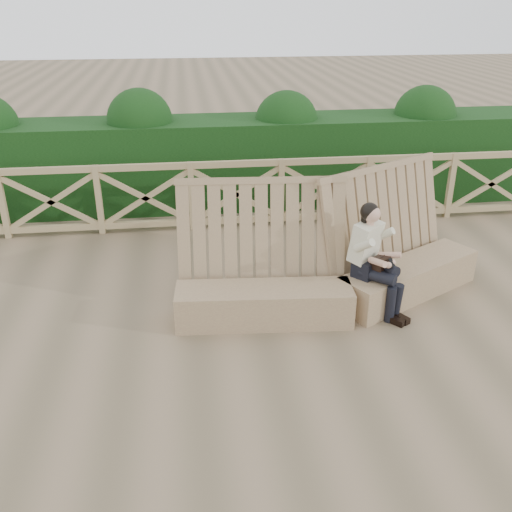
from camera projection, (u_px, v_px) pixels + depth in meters
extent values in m
plane|color=brown|center=(268.00, 347.00, 6.15)|extent=(60.00, 60.00, 0.00)
cube|color=#7F6049|center=(264.00, 304.00, 6.55)|extent=(2.04, 0.65, 0.43)
cube|color=#7F6049|center=(263.00, 249.00, 6.55)|extent=(2.04, 0.59, 1.55)
cube|color=#7F6049|center=(408.00, 279.00, 7.13)|extent=(2.00, 1.41, 0.43)
cube|color=#7F6049|center=(396.00, 229.00, 7.09)|extent=(1.97, 1.35, 1.55)
cube|color=black|center=(367.00, 267.00, 6.71)|extent=(0.41, 0.40, 0.20)
cube|color=beige|center=(366.00, 242.00, 6.60)|extent=(0.46, 0.44, 0.49)
sphere|color=tan|center=(372.00, 214.00, 6.42)|extent=(0.27, 0.27, 0.19)
sphere|color=black|center=(370.00, 212.00, 6.44)|extent=(0.30, 0.30, 0.21)
cylinder|color=black|center=(378.00, 276.00, 6.54)|extent=(0.38, 0.41, 0.14)
cylinder|color=black|center=(383.00, 266.00, 6.62)|extent=(0.39, 0.42, 0.15)
cylinder|color=black|center=(390.00, 305.00, 6.53)|extent=(0.16, 0.16, 0.43)
cylinder|color=black|center=(397.00, 302.00, 6.60)|extent=(0.16, 0.16, 0.43)
cube|color=black|center=(395.00, 321.00, 6.56)|extent=(0.21, 0.22, 0.07)
cube|color=black|center=(401.00, 318.00, 6.61)|extent=(0.21, 0.22, 0.07)
cube|color=black|center=(381.00, 264.00, 6.58)|extent=(0.29, 0.28, 0.17)
cube|color=black|center=(392.00, 264.00, 6.45)|extent=(0.10, 0.10, 0.11)
cube|color=#9C855A|center=(236.00, 164.00, 8.85)|extent=(10.10, 0.07, 0.10)
cube|color=#9C855A|center=(237.00, 220.00, 9.24)|extent=(10.10, 0.07, 0.10)
cube|color=black|center=(230.00, 162.00, 10.06)|extent=(12.00, 1.20, 1.50)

